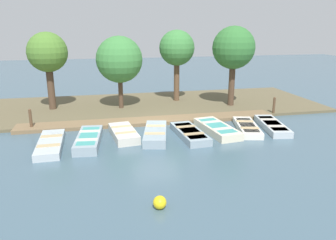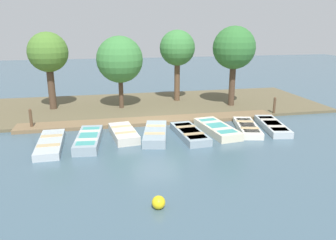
# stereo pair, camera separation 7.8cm
# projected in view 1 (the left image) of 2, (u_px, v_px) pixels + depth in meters

# --- Properties ---
(ground_plane) EXTENTS (80.00, 80.00, 0.00)m
(ground_plane) POSITION_uv_depth(u_px,v_px,m) (155.00, 129.00, 17.46)
(ground_plane) COLOR #425B6B
(shore_bank) EXTENTS (8.00, 24.00, 0.16)m
(shore_bank) POSITION_uv_depth(u_px,v_px,m) (142.00, 106.00, 22.13)
(shore_bank) COLOR brown
(shore_bank) RESTS_ON ground_plane
(dock_walkway) EXTENTS (1.36, 14.53, 0.19)m
(dock_walkway) POSITION_uv_depth(u_px,v_px,m) (151.00, 121.00, 18.58)
(dock_walkway) COLOR brown
(dock_walkway) RESTS_ON ground_plane
(rowboat_0) EXTENTS (3.43, 1.11, 0.34)m
(rowboat_0) POSITION_uv_depth(u_px,v_px,m) (50.00, 144.00, 14.77)
(rowboat_0) COLOR #B2BCC1
(rowboat_0) RESTS_ON ground_plane
(rowboat_1) EXTENTS (3.33, 1.35, 0.44)m
(rowboat_1) POSITION_uv_depth(u_px,v_px,m) (89.00, 139.00, 15.22)
(rowboat_1) COLOR #8C9EA8
(rowboat_1) RESTS_ON ground_plane
(rowboat_2) EXTENTS (2.82, 1.38, 0.43)m
(rowboat_2) POSITION_uv_depth(u_px,v_px,m) (124.00, 133.00, 16.10)
(rowboat_2) COLOR beige
(rowboat_2) RESTS_ON ground_plane
(rowboat_3) EXTENTS (3.36, 1.71, 0.44)m
(rowboat_3) POSITION_uv_depth(u_px,v_px,m) (155.00, 133.00, 16.06)
(rowboat_3) COLOR #8C9EA8
(rowboat_3) RESTS_ON ground_plane
(rowboat_4) EXTENTS (3.24, 1.31, 0.37)m
(rowboat_4) POSITION_uv_depth(u_px,v_px,m) (190.00, 133.00, 16.17)
(rowboat_4) COLOR #8C9EA8
(rowboat_4) RESTS_ON ground_plane
(rowboat_5) EXTENTS (3.41, 1.58, 0.40)m
(rowboat_5) POSITION_uv_depth(u_px,v_px,m) (217.00, 129.00, 16.87)
(rowboat_5) COLOR beige
(rowboat_5) RESTS_ON ground_plane
(rowboat_6) EXTENTS (3.30, 1.68, 0.33)m
(rowboat_6) POSITION_uv_depth(u_px,v_px,m) (247.00, 127.00, 17.22)
(rowboat_6) COLOR silver
(rowboat_6) RESTS_ON ground_plane
(rowboat_7) EXTENTS (3.44, 1.58, 0.35)m
(rowboat_7) POSITION_uv_depth(u_px,v_px,m) (272.00, 126.00, 17.47)
(rowboat_7) COLOR #B2BCC1
(rowboat_7) RESTS_ON ground_plane
(mooring_post_near) EXTENTS (0.15, 0.15, 1.16)m
(mooring_post_near) POSITION_uv_depth(u_px,v_px,m) (31.00, 120.00, 17.09)
(mooring_post_near) COLOR brown
(mooring_post_near) RESTS_ON ground_plane
(mooring_post_far) EXTENTS (0.15, 0.15, 1.16)m
(mooring_post_far) POSITION_uv_depth(u_px,v_px,m) (274.00, 106.00, 19.92)
(mooring_post_far) COLOR brown
(mooring_post_far) RESTS_ON ground_plane
(buoy) EXTENTS (0.41, 0.41, 0.41)m
(buoy) POSITION_uv_depth(u_px,v_px,m) (160.00, 202.00, 9.82)
(buoy) COLOR yellow
(buoy) RESTS_ON ground_plane
(park_tree_far_left) EXTENTS (2.44, 2.44, 4.97)m
(park_tree_far_left) POSITION_uv_depth(u_px,v_px,m) (47.00, 53.00, 20.04)
(park_tree_far_left) COLOR #4C3828
(park_tree_far_left) RESTS_ON ground_plane
(park_tree_left) EXTENTS (2.91, 2.91, 4.72)m
(park_tree_left) POSITION_uv_depth(u_px,v_px,m) (119.00, 60.00, 20.45)
(park_tree_left) COLOR #4C3828
(park_tree_left) RESTS_ON ground_plane
(park_tree_center) EXTENTS (2.42, 2.42, 5.05)m
(park_tree_center) POSITION_uv_depth(u_px,v_px,m) (177.00, 49.00, 22.42)
(park_tree_center) COLOR brown
(park_tree_center) RESTS_ON ground_plane
(park_tree_right) EXTENTS (2.74, 2.74, 5.32)m
(park_tree_right) POSITION_uv_depth(u_px,v_px,m) (234.00, 49.00, 20.98)
(park_tree_right) COLOR #4C3828
(park_tree_right) RESTS_ON ground_plane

